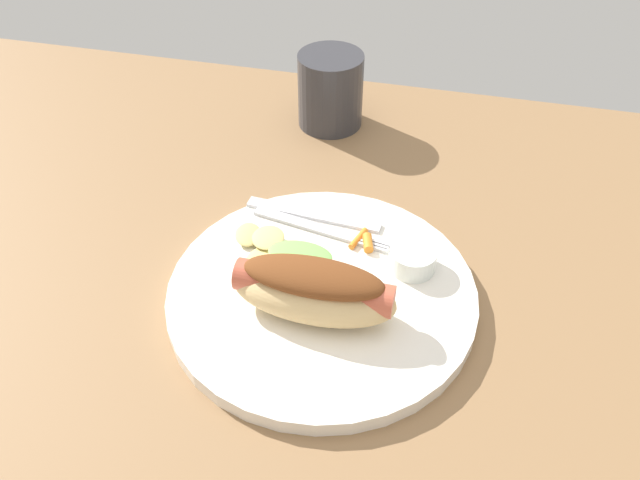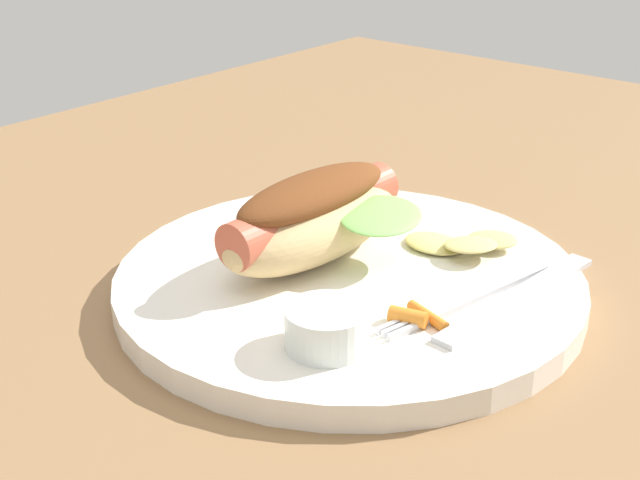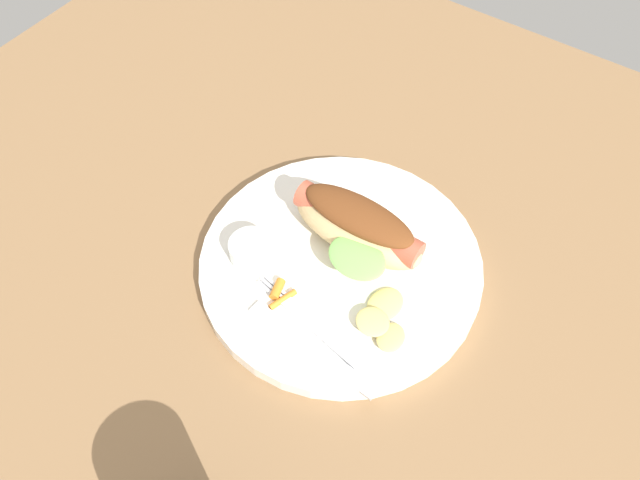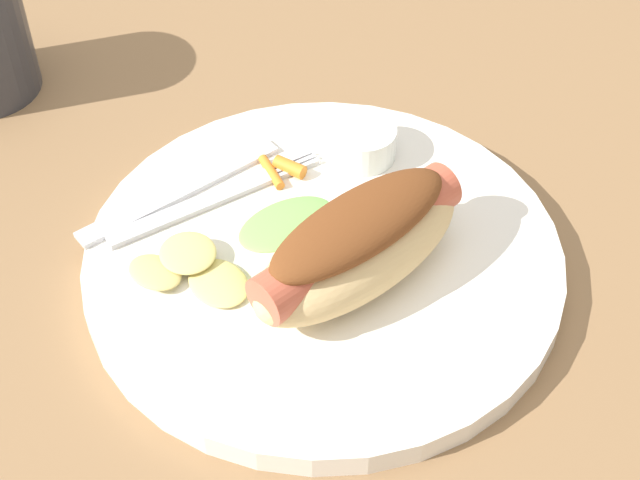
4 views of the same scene
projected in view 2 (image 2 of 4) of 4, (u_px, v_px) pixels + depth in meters
The scene contains 8 objects.
ground_plane at pixel (335, 281), 59.57cm from camera, with size 120.00×90.00×1.80cm, color olive.
plate at pixel (349, 283), 55.61cm from camera, with size 28.75×28.75×1.60cm, color white.
hot_dog at pixel (312, 216), 55.95cm from camera, with size 14.70×9.31×5.50cm.
sauce_ramekin at pixel (327, 328), 46.70cm from camera, with size 4.46×4.46×2.22cm, color white.
fork at pixel (480, 293), 52.24cm from camera, with size 14.68×3.86×0.40cm.
knife at pixel (518, 298), 51.72cm from camera, with size 14.43×1.40×0.36cm, color silver.
chips_pile at pixel (461, 243), 57.86cm from camera, with size 6.16×7.16×1.32cm.
carrot_garnish at pixel (416, 316), 49.24cm from camera, with size 2.55×3.25×0.94cm.
Camera 2 is at (41.29, 33.54, 26.07)cm, focal length 50.53 mm.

